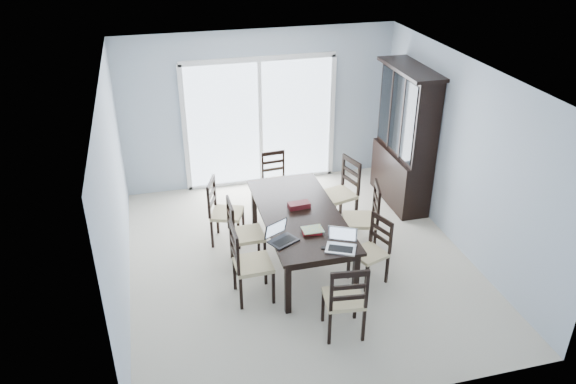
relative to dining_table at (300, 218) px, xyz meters
name	(u,v)px	position (x,y,z in m)	size (l,w,h in m)	color
floor	(299,260)	(0.00, 0.00, -0.67)	(5.00, 5.00, 0.00)	beige
ceiling	(302,73)	(0.00, 0.00, 1.93)	(5.00, 5.00, 0.00)	white
back_wall	(260,109)	(0.00, 2.50, 0.63)	(4.50, 0.02, 2.60)	#A3B2C3
wall_left	(115,196)	(-2.25, 0.00, 0.63)	(0.02, 5.00, 2.60)	#A3B2C3
wall_right	(462,156)	(2.25, 0.00, 0.63)	(0.02, 5.00, 2.60)	#A3B2C3
balcony	(251,160)	(0.00, 3.50, -0.72)	(4.50, 2.00, 0.10)	gray
railing	(240,112)	(0.00, 4.50, -0.12)	(4.50, 0.06, 1.10)	#99999E
dining_table	(300,218)	(0.00, 0.00, 0.00)	(1.00, 2.20, 0.75)	black
china_hutch	(405,139)	(2.02, 1.25, 0.40)	(0.50, 1.38, 2.20)	black
sliding_door	(260,122)	(0.00, 2.48, 0.41)	(2.52, 0.05, 2.18)	silver
chair_left_near	(244,256)	(-0.85, -0.60, -0.05)	(0.46, 0.45, 1.17)	black
chair_left_mid	(239,227)	(-0.79, 0.10, -0.08)	(0.44, 0.43, 1.12)	black
chair_left_far	(220,205)	(-0.95, 0.76, -0.08)	(0.55, 0.54, 1.11)	black
chair_right_near	(375,243)	(0.81, -0.62, -0.13)	(0.50, 0.49, 1.02)	black
chair_right_mid	(367,211)	(0.96, 0.04, -0.06)	(0.54, 0.53, 1.16)	black
chair_right_far	(344,185)	(0.91, 0.84, -0.05)	(0.55, 0.55, 1.17)	black
chair_end_near	(346,294)	(0.09, -1.56, -0.08)	(0.47, 0.48, 1.12)	black
chair_end_far	(275,174)	(0.04, 1.62, -0.14)	(0.41, 0.42, 1.02)	black
laptop_dark	(283,238)	(-0.38, -0.62, 0.13)	(0.40, 0.36, 0.23)	black
laptop_silver	(341,245)	(0.23, -0.95, 0.14)	(0.42, 0.37, 0.24)	silver
book_stack	(312,231)	(0.01, -0.50, 0.10)	(0.26, 0.20, 0.04)	maroon
cell_phone	(326,248)	(0.08, -0.88, 0.08)	(0.12, 0.05, 0.01)	black
game_box	(299,205)	(0.02, 0.13, 0.11)	(0.28, 0.14, 0.07)	#480E14
hot_tub	(227,133)	(-0.41, 3.60, -0.18)	(1.96, 1.76, 0.98)	brown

